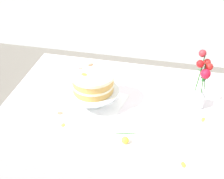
% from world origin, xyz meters
% --- Properties ---
extents(dining_table, '(1.40, 1.00, 0.74)m').
position_xyz_m(dining_table, '(0.00, -0.03, 0.65)').
color(dining_table, white).
rests_on(dining_table, ground).
extents(linen_napkin, '(0.38, 0.38, 0.00)m').
position_xyz_m(linen_napkin, '(-0.18, -0.00, 0.74)').
color(linen_napkin, white).
rests_on(linen_napkin, dining_table).
extents(cake_stand, '(0.29, 0.29, 0.10)m').
position_xyz_m(cake_stand, '(-0.18, -0.00, 0.82)').
color(cake_stand, silver).
rests_on(cake_stand, linen_napkin).
extents(layer_cake, '(0.24, 0.24, 0.12)m').
position_xyz_m(layer_cake, '(-0.18, -0.00, 0.90)').
color(layer_cake, tan).
rests_on(layer_cake, cake_stand).
extents(flower_vase, '(0.09, 0.10, 0.36)m').
position_xyz_m(flower_vase, '(0.40, 0.11, 0.87)').
color(flower_vase, silver).
rests_on(flower_vase, dining_table).
extents(fallen_rose, '(0.11, 0.09, 0.04)m').
position_xyz_m(fallen_rose, '(0.05, -0.26, 0.76)').
color(fallen_rose, '#2D6028').
rests_on(fallen_rose, dining_table).
extents(loose_petal_0, '(0.03, 0.05, 0.00)m').
position_xyz_m(loose_petal_0, '(0.44, -0.01, 0.74)').
color(loose_petal_0, yellow).
rests_on(loose_petal_0, dining_table).
extents(loose_petal_1, '(0.04, 0.03, 0.00)m').
position_xyz_m(loose_petal_1, '(-0.34, -0.12, 0.74)').
color(loose_petal_1, '#E56B51').
rests_on(loose_petal_1, dining_table).
extents(loose_petal_2, '(0.03, 0.04, 0.00)m').
position_xyz_m(loose_petal_2, '(0.34, -0.35, 0.74)').
color(loose_petal_2, orange).
rests_on(loose_petal_2, dining_table).
extents(loose_petal_3, '(0.03, 0.03, 0.01)m').
position_xyz_m(loose_petal_3, '(-0.29, -0.21, 0.74)').
color(loose_petal_3, yellow).
rests_on(loose_petal_3, dining_table).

